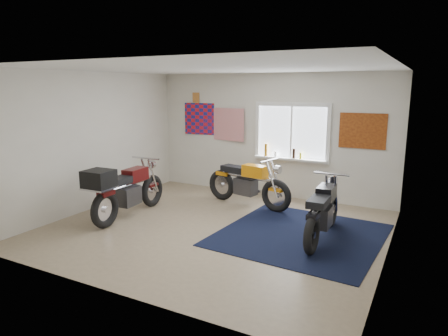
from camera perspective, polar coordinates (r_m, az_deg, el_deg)
The scene contains 10 objects.
ground at distance 7.00m, azimuth -1.21°, elevation -8.59°, with size 5.50×5.50×0.00m, color #9E896B.
room_shell at distance 6.61m, azimuth -1.27°, elevation 4.88°, with size 5.50×5.50×5.50m.
navy_rug at distance 6.80m, azimuth 10.84°, elevation -9.34°, with size 2.50×2.60×0.01m, color black.
window_assembly at distance 8.70m, azimuth 9.61°, elevation 4.53°, with size 1.66×0.17×1.26m.
oil_bottles at distance 8.76m, azimuth 7.90°, elevation 2.27°, with size 0.85×0.07×0.28m.
flag_display at distance 9.67m, azimuth -4.03°, elevation 9.99°, with size 1.60×0.10×1.17m.
triumph_poster at distance 8.36m, azimuth 19.19°, elevation 5.02°, with size 0.90×0.03×0.70m, color #A54C14.
yellow_triumph at distance 8.19m, azimuth 3.35°, elevation -2.30°, with size 2.02×0.66×1.03m.
black_chrome_bike at distance 6.58m, azimuth 13.91°, elevation -6.25°, with size 0.59×1.94×0.99m.
maroon_tourer at distance 7.56m, azimuth -14.08°, elevation -3.06°, with size 0.63×2.07×1.05m.
Camera 1 is at (3.19, -5.74, 2.41)m, focal length 32.00 mm.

